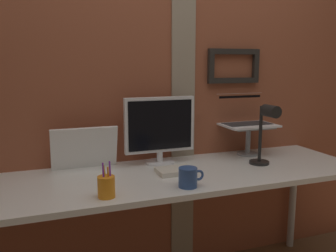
{
  "coord_description": "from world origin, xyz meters",
  "views": [
    {
      "loc": [
        -0.76,
        -1.71,
        1.37
      ],
      "look_at": [
        -0.08,
        0.16,
        1.02
      ],
      "focal_mm": 37.89,
      "sensor_mm": 36.0,
      "label": 1
    }
  ],
  "objects": [
    {
      "name": "monitor",
      "position": [
        -0.09,
        0.27,
        0.99
      ],
      "size": [
        0.43,
        0.18,
        0.41
      ],
      "color": "white",
      "rests_on": "desk"
    },
    {
      "name": "laptop_stand",
      "position": [
        0.53,
        0.27,
        0.9
      ],
      "size": [
        0.28,
        0.22,
        0.19
      ],
      "color": "gray",
      "rests_on": "desk"
    },
    {
      "name": "paper_clutter_stack",
      "position": [
        -0.08,
        0.06,
        0.78
      ],
      "size": [
        0.2,
        0.14,
        0.03
      ],
      "primitive_type": "cube",
      "rotation": [
        0.0,
        0.0,
        0.01
      ],
      "color": "silver",
      "rests_on": "desk"
    },
    {
      "name": "desk",
      "position": [
        -0.08,
        0.06,
        0.7
      ],
      "size": [
        2.23,
        0.66,
        0.77
      ],
      "color": "white",
      "rests_on": "ground_plane"
    },
    {
      "name": "whiteboard_panel",
      "position": [
        -0.54,
        0.31,
        0.89
      ],
      "size": [
        0.37,
        0.09,
        0.25
      ],
      "primitive_type": "cube",
      "rotation": [
        0.3,
        0.0,
        0.0
      ],
      "color": "white",
      "rests_on": "desk"
    },
    {
      "name": "desk_lamp",
      "position": [
        0.47,
        0.01,
        1.0
      ],
      "size": [
        0.12,
        0.2,
        0.37
      ],
      "color": "black",
      "rests_on": "desk"
    },
    {
      "name": "coffee_mug",
      "position": [
        -0.09,
        -0.17,
        0.82
      ],
      "size": [
        0.13,
        0.09,
        0.1
      ],
      "color": "#2D4C8C",
      "rests_on": "desk"
    },
    {
      "name": "brick_wall_back",
      "position": [
        0.0,
        0.45,
        1.15
      ],
      "size": [
        3.33,
        0.15,
        2.31
      ],
      "color": "brown",
      "rests_on": "ground_plane"
    },
    {
      "name": "pen_cup",
      "position": [
        -0.5,
        -0.17,
        0.82
      ],
      "size": [
        0.08,
        0.08,
        0.16
      ],
      "color": "orange",
      "rests_on": "desk"
    },
    {
      "name": "laptop",
      "position": [
        0.53,
        0.34,
        1.02
      ],
      "size": [
        0.35,
        0.28,
        0.21
      ],
      "color": "white",
      "rests_on": "laptop_stand"
    }
  ]
}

